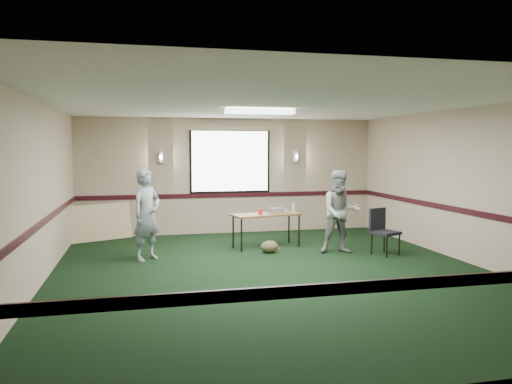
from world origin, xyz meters
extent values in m
plane|color=black|center=(0.00, 0.00, 0.00)|extent=(8.00, 8.00, 0.00)
plane|color=tan|center=(0.00, 4.00, 1.35)|extent=(7.00, 0.00, 7.00)
plane|color=tan|center=(0.00, -4.00, 1.35)|extent=(7.00, 0.00, 7.00)
plane|color=tan|center=(-3.50, 0.00, 1.35)|extent=(0.00, 8.00, 8.00)
plane|color=tan|center=(3.50, 0.00, 1.35)|extent=(0.00, 8.00, 8.00)
plane|color=silver|center=(0.00, 0.00, 2.70)|extent=(8.00, 8.00, 0.00)
cube|color=black|center=(0.00, 3.98, 0.90)|extent=(7.00, 0.03, 0.10)
cube|color=black|center=(0.00, -3.98, 0.90)|extent=(7.00, 0.03, 0.10)
cube|color=black|center=(-3.48, 0.00, 0.90)|extent=(0.03, 8.00, 0.10)
cube|color=black|center=(3.48, 0.00, 0.90)|extent=(0.03, 8.00, 0.10)
cube|color=black|center=(0.00, 3.98, 1.70)|extent=(1.90, 0.01, 1.50)
cube|color=white|center=(0.00, 3.97, 1.70)|extent=(1.80, 0.02, 1.40)
cube|color=tan|center=(0.00, 3.97, 2.47)|extent=(2.05, 0.08, 0.10)
cylinder|color=silver|center=(-1.60, 3.94, 1.80)|extent=(0.16, 0.16, 0.25)
cylinder|color=silver|center=(1.60, 3.94, 1.80)|extent=(0.16, 0.16, 0.25)
cube|color=white|center=(0.00, 1.00, 2.64)|extent=(1.20, 0.32, 0.08)
cube|color=brown|center=(0.40, 2.09, 0.67)|extent=(1.45, 0.80, 0.04)
cylinder|color=black|center=(-0.18, 1.75, 0.33)|extent=(0.03, 0.03, 0.65)
cylinder|color=black|center=(1.06, 1.99, 0.33)|extent=(0.03, 0.03, 0.65)
cylinder|color=black|center=(-0.27, 2.18, 0.33)|extent=(0.03, 0.03, 0.65)
cylinder|color=black|center=(0.98, 2.42, 0.33)|extent=(0.03, 0.03, 0.65)
cube|color=gray|center=(0.63, 2.19, 0.74)|extent=(0.34, 0.30, 0.10)
cube|color=white|center=(0.76, 2.36, 0.71)|extent=(0.26, 0.23, 0.06)
cylinder|color=red|center=(0.25, 1.99, 0.74)|extent=(0.08, 0.08, 0.11)
cylinder|color=#8CBDE6|center=(1.00, 2.18, 0.78)|extent=(0.06, 0.06, 0.19)
ellipsoid|color=#4D4D2C|center=(0.32, 1.54, 0.12)|extent=(0.34, 0.26, 0.24)
torus|color=#DA431B|center=(0.49, 1.97, 0.01)|extent=(0.36, 0.36, 0.02)
cube|color=tan|center=(-3.00, 3.60, 0.39)|extent=(1.49, 0.86, 0.79)
cube|color=black|center=(2.40, 0.87, 0.42)|extent=(0.55, 0.55, 0.06)
cube|color=black|center=(2.32, 1.06, 0.66)|extent=(0.41, 0.21, 0.42)
cylinder|color=black|center=(2.30, 0.64, 0.20)|extent=(0.03, 0.03, 0.39)
cylinder|color=black|center=(2.63, 0.78, 0.20)|extent=(0.03, 0.03, 0.39)
cylinder|color=black|center=(2.16, 0.97, 0.20)|extent=(0.03, 0.03, 0.39)
cylinder|color=black|center=(2.49, 1.11, 0.20)|extent=(0.03, 0.03, 0.39)
imported|color=#405D8D|center=(-1.97, 1.48, 0.82)|extent=(0.71, 0.69, 1.63)
imported|color=#6882A3|center=(1.64, 1.25, 0.79)|extent=(0.85, 0.71, 1.59)
camera|label=1|loc=(-2.06, -7.57, 2.00)|focal=35.00mm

